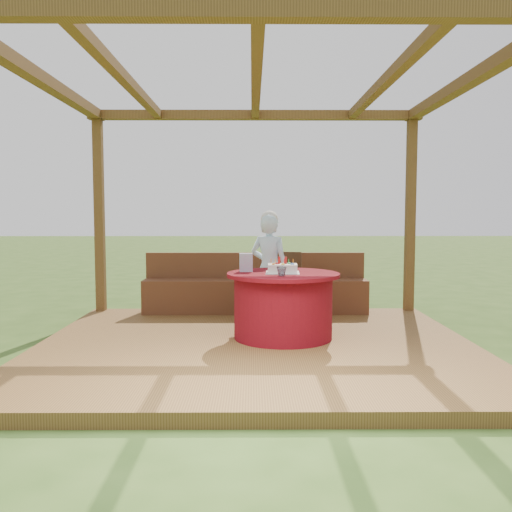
{
  "coord_description": "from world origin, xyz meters",
  "views": [
    {
      "loc": [
        -0.04,
        -5.55,
        1.45
      ],
      "look_at": [
        0.0,
        0.25,
        1.0
      ],
      "focal_mm": 38.0,
      "sensor_mm": 36.0,
      "label": 1
    }
  ],
  "objects_px": {
    "table": "(283,305)",
    "birthday_cake": "(283,268)",
    "gift_bag": "(246,263)",
    "drinking_glass": "(282,271)",
    "elderly_woman": "(269,266)",
    "chair": "(286,282)",
    "bench": "(255,293)"
  },
  "relations": [
    {
      "from": "table",
      "to": "birthday_cake",
      "type": "distance_m",
      "value": 0.4
    },
    {
      "from": "gift_bag",
      "to": "drinking_glass",
      "type": "bearing_deg",
      "value": -51.92
    },
    {
      "from": "birthday_cake",
      "to": "elderly_woman",
      "type": "bearing_deg",
      "value": 97.79
    },
    {
      "from": "drinking_glass",
      "to": "elderly_woman",
      "type": "bearing_deg",
      "value": 94.41
    },
    {
      "from": "chair",
      "to": "gift_bag",
      "type": "xyz_separation_m",
      "value": [
        -0.5,
        -1.04,
        0.35
      ]
    },
    {
      "from": "elderly_woman",
      "to": "drinking_glass",
      "type": "bearing_deg",
      "value": -85.59
    },
    {
      "from": "table",
      "to": "chair",
      "type": "distance_m",
      "value": 1.17
    },
    {
      "from": "table",
      "to": "bench",
      "type": "bearing_deg",
      "value": 100.83
    },
    {
      "from": "chair",
      "to": "elderly_woman",
      "type": "relative_size",
      "value": 0.61
    },
    {
      "from": "gift_bag",
      "to": "chair",
      "type": "bearing_deg",
      "value": 61.12
    },
    {
      "from": "bench",
      "to": "drinking_glass",
      "type": "bearing_deg",
      "value": -81.92
    },
    {
      "from": "elderly_woman",
      "to": "chair",
      "type": "bearing_deg",
      "value": 55.9
    },
    {
      "from": "table",
      "to": "drinking_glass",
      "type": "xyz_separation_m",
      "value": [
        -0.03,
        -0.29,
        0.39
      ]
    },
    {
      "from": "bench",
      "to": "table",
      "type": "relative_size",
      "value": 2.49
    },
    {
      "from": "bench",
      "to": "birthday_cake",
      "type": "bearing_deg",
      "value": -79.39
    },
    {
      "from": "birthday_cake",
      "to": "drinking_glass",
      "type": "relative_size",
      "value": 3.69
    },
    {
      "from": "birthday_cake",
      "to": "gift_bag",
      "type": "distance_m",
      "value": 0.41
    },
    {
      "from": "birthday_cake",
      "to": "chair",
      "type": "bearing_deg",
      "value": 84.81
    },
    {
      "from": "bench",
      "to": "table",
      "type": "bearing_deg",
      "value": -79.17
    },
    {
      "from": "elderly_woman",
      "to": "birthday_cake",
      "type": "relative_size",
      "value": 3.67
    },
    {
      "from": "table",
      "to": "birthday_cake",
      "type": "bearing_deg",
      "value": 156.39
    },
    {
      "from": "table",
      "to": "drinking_glass",
      "type": "bearing_deg",
      "value": -96.58
    },
    {
      "from": "birthday_cake",
      "to": "gift_bag",
      "type": "height_order",
      "value": "gift_bag"
    },
    {
      "from": "gift_bag",
      "to": "birthday_cake",
      "type": "bearing_deg",
      "value": -20.33
    },
    {
      "from": "chair",
      "to": "gift_bag",
      "type": "bearing_deg",
      "value": -115.55
    },
    {
      "from": "bench",
      "to": "birthday_cake",
      "type": "xyz_separation_m",
      "value": [
        0.28,
        -1.52,
        0.49
      ]
    },
    {
      "from": "bench",
      "to": "table",
      "type": "xyz_separation_m",
      "value": [
        0.29,
        -1.52,
        0.09
      ]
    },
    {
      "from": "birthday_cake",
      "to": "drinking_glass",
      "type": "bearing_deg",
      "value": -95.29
    },
    {
      "from": "chair",
      "to": "bench",
      "type": "bearing_deg",
      "value": 137.57
    },
    {
      "from": "table",
      "to": "birthday_cake",
      "type": "xyz_separation_m",
      "value": [
        -0.01,
        0.0,
        0.4
      ]
    },
    {
      "from": "birthday_cake",
      "to": "gift_bag",
      "type": "relative_size",
      "value": 1.86
    },
    {
      "from": "table",
      "to": "gift_bag",
      "type": "bearing_deg",
      "value": 162.88
    }
  ]
}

